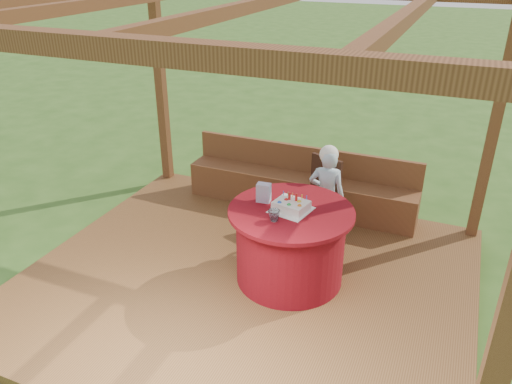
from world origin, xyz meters
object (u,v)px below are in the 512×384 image
bench (300,189)px  chair (319,190)px  gift_bag (264,193)px  elderly_woman (326,193)px  birthday_cake (291,206)px  drinking_glass (274,216)px  table (290,244)px

bench → chair: chair is taller
gift_bag → bench: bearing=88.6°
elderly_woman → gift_bag: elderly_woman is taller
bench → birthday_cake: (0.41, -1.56, 0.59)m
birthday_cake → drinking_glass: birthday_cake is taller
chair → gift_bag: (-0.27, -1.10, 0.41)m
chair → gift_bag: 1.21m
bench → chair: bearing=-46.8°
elderly_woman → birthday_cake: (-0.10, -0.93, 0.26)m
chair → drinking_glass: size_ratio=7.68×
gift_bag → drinking_glass: gift_bag is taller
bench → elderly_woman: 0.88m
elderly_woman → gift_bag: size_ratio=5.98×
drinking_glass → gift_bag: bearing=126.1°
table → drinking_glass: (-0.08, -0.27, 0.45)m
bench → drinking_glass: (0.33, -1.82, 0.59)m
elderly_woman → drinking_glass: bearing=-98.9°
bench → gift_bag: size_ratio=15.41×
bench → chair: 0.58m
birthday_cake → drinking_glass: (-0.08, -0.25, 0.00)m
chair → elderly_woman: 0.30m
table → drinking_glass: bearing=-106.3°
bench → table: table is taller
table → chair: size_ratio=1.41×
drinking_glass → birthday_cake: bearing=72.6°
table → elderly_woman: bearing=83.4°
table → chair: (-0.04, 1.16, 0.08)m
bench → elderly_woman: bearing=-50.9°
gift_bag → drinking_glass: size_ratio=1.70×
chair → drinking_glass: drinking_glass is taller
table → elderly_woman: elderly_woman is taller
table → gift_bag: gift_bag is taller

